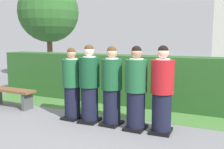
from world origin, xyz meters
name	(u,v)px	position (x,y,z in m)	size (l,w,h in m)	color
ground_plane	(112,125)	(0.00, 0.00, 0.00)	(60.00, 60.00, 0.00)	slate
student_front_row_0	(72,85)	(-0.98, 0.02, 0.75)	(0.41, 0.46, 1.57)	black
student_front_row_1	(90,86)	(-0.52, 0.00, 0.78)	(0.43, 0.49, 1.64)	black
student_front_row_2	(112,88)	(-0.02, 0.03, 0.77)	(0.42, 0.48, 1.62)	black
student_front_row_3	(136,90)	(0.52, -0.02, 0.78)	(0.42, 0.47, 1.63)	black
student_in_red_blazer	(162,92)	(1.02, 0.02, 0.78)	(0.43, 0.53, 1.65)	black
hedge	(141,81)	(0.00, 1.81, 0.66)	(8.87, 0.70, 1.32)	#285623
oak_tree_left	(49,12)	(-5.43, 4.89, 2.92)	(2.68, 2.68, 4.27)	brown
wooden_bench	(11,94)	(-2.95, 0.16, 0.35)	(1.41, 0.39, 0.48)	brown
lawn_strip	(130,112)	(0.00, 1.01, 0.00)	(8.87, 0.90, 0.01)	#477A38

